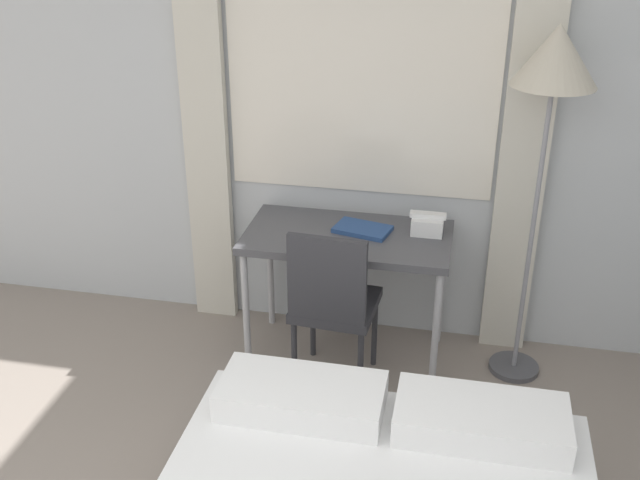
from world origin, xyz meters
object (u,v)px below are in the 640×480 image
Objects in this scene: telephone at (427,224)px; desk at (348,246)px; desk_chair at (333,300)px; book at (362,229)px; standing_lamp at (554,77)px.

desk is at bearing -166.13° from telephone.
desk_chair reaches higher than book.
book is at bearing 78.13° from desk_chair.
telephone is 0.59× the size of book.
desk is 1.29m from standing_lamp.
standing_lamp is at bearing 0.20° from book.
desk is 0.12m from book.
standing_lamp is at bearing -5.60° from telephone.
standing_lamp reaches higher than desk_chair.
standing_lamp reaches higher than telephone.
standing_lamp reaches higher than desk.
telephone is at bearing 46.15° from desk_chair.
desk_chair is 2.91× the size of book.
desk_chair is 0.42m from book.
telephone is at bearing 174.40° from standing_lamp.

